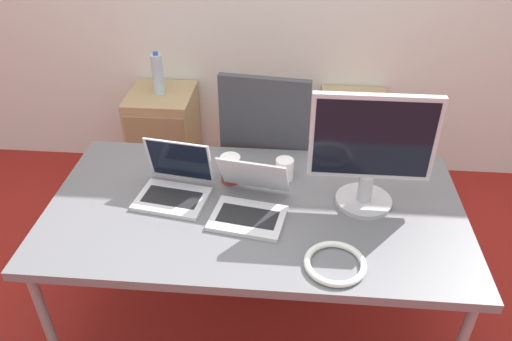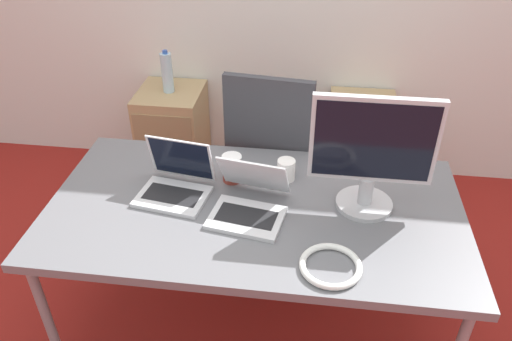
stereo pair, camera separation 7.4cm
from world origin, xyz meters
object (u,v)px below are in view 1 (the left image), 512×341
office_chair (270,174)px  coffee_cup_brown (231,169)px  cabinet_right (351,144)px  cable_coil (335,263)px  water_bottle (158,74)px  laptop_left (175,185)px  laptop_right (250,203)px  cabinet_left (165,136)px  monitor (371,151)px  coffee_cup_white (285,169)px

office_chair → coffee_cup_brown: bearing=-106.0°
office_chair → cabinet_right: office_chair is taller
office_chair → cable_coil: (0.29, -1.01, 0.33)m
water_bottle → coffee_cup_brown: bearing=-60.4°
laptop_left → coffee_cup_brown: (0.23, 0.12, 0.02)m
laptop_right → coffee_cup_brown: 0.24m
water_bottle → cable_coil: water_bottle is taller
cabinet_right → cable_coil: cable_coil is taller
office_chair → coffee_cup_brown: 0.66m
office_chair → cabinet_left: (-0.74, 0.52, -0.09)m
office_chair → laptop_right: size_ratio=2.96×
cabinet_left → laptop_left: laptop_left is taller
laptop_right → office_chair: bearing=86.7°
monitor → coffee_cup_brown: size_ratio=3.93×
laptop_left → cable_coil: laptop_left is taller
cabinet_right → laptop_right: bearing=-113.5°
laptop_right → cable_coil: (0.34, -0.28, -0.03)m
cabinet_right → water_bottle: 1.32m
coffee_cup_brown → cable_coil: 0.66m
cabinet_left → cable_coil: size_ratio=2.79×
cabinet_right → coffee_cup_brown: 1.31m
cabinet_right → laptop_right: (-0.54, -1.25, 0.45)m
cabinet_right → laptop_left: size_ratio=1.97×
water_bottle → coffee_cup_white: bearing=-50.3°
cabinet_right → cable_coil: size_ratio=2.79×
cabinet_right → monitor: bearing=-93.5°
water_bottle → monitor: size_ratio=0.55×
coffee_cup_white → office_chair: bearing=100.7°
office_chair → cabinet_right: bearing=46.2°
laptop_left → water_bottle: bearing=107.5°
coffee_cup_brown → coffee_cup_white: bearing=9.7°
water_bottle → cabinet_right: bearing=-0.1°
laptop_left → coffee_cup_brown: bearing=28.6°
cabinet_left → laptop_right: (0.70, -1.25, 0.45)m
laptop_left → office_chair: bearing=59.7°
office_chair → laptop_right: 0.81m
cabinet_right → laptop_left: bearing=-127.0°
cabinet_left → water_bottle: (0.00, 0.00, 0.45)m
monitor → coffee_cup_white: bearing=155.9°
cabinet_left → cable_coil: bearing=-56.0°
laptop_left → monitor: size_ratio=0.64×
laptop_right → monitor: 0.53m
office_chair → coffee_cup_white: (0.09, -0.48, 0.36)m
office_chair → water_bottle: 0.97m
cabinet_right → coffee_cup_white: (-0.41, -1.00, 0.45)m
water_bottle → laptop_right: size_ratio=0.75×
laptop_left → coffee_cup_white: laptop_left is taller
monitor → coffee_cup_white: monitor is taller
water_bottle → laptop_left: 1.22m
laptop_left → coffee_cup_white: bearing=19.4°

